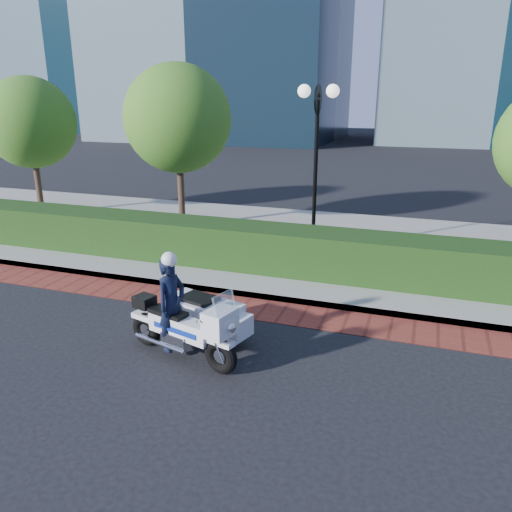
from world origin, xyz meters
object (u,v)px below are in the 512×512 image
(tree_a, at_px, (30,123))
(police_motorcycle, at_px, (190,316))
(lamppost, at_px, (316,144))
(tree_b, at_px, (178,119))

(tree_a, xyz_separation_m, police_motorcycle, (9.19, -6.91, -2.61))
(tree_a, distance_m, police_motorcycle, 11.79)
(lamppost, height_order, tree_a, tree_a)
(tree_b, xyz_separation_m, police_motorcycle, (3.69, -6.91, -2.82))
(police_motorcycle, bearing_deg, tree_b, 133.47)
(police_motorcycle, bearing_deg, lamppost, 97.15)
(tree_a, relative_size, tree_b, 0.94)
(tree_a, height_order, tree_b, tree_b)
(tree_a, bearing_deg, lamppost, -7.41)
(lamppost, distance_m, tree_a, 10.09)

